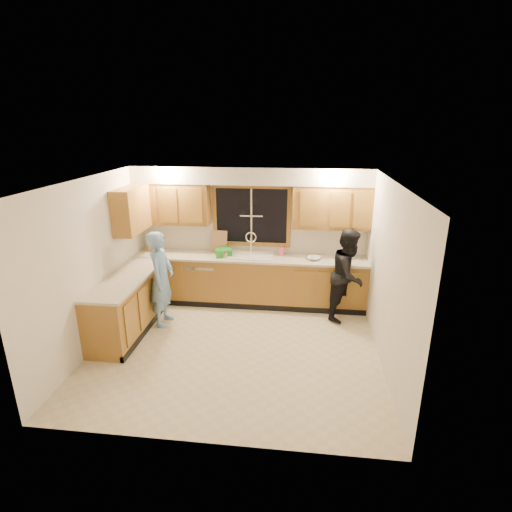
{
  "coord_description": "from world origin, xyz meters",
  "views": [
    {
      "loc": [
        0.93,
        -5.18,
        3.23
      ],
      "look_at": [
        0.23,
        0.65,
        1.25
      ],
      "focal_mm": 28.0,
      "sensor_mm": 36.0,
      "label": 1
    }
  ],
  "objects": [
    {
      "name": "wall_right",
      "position": [
        2.1,
        0.0,
        1.25
      ],
      "size": [
        0.0,
        3.8,
        3.8
      ],
      "primitive_type": "plane",
      "rotation": [
        1.57,
        0.0,
        -1.57
      ],
      "color": "white",
      "rests_on": "ground"
    },
    {
      "name": "woman",
      "position": [
        1.74,
        1.22,
        0.79
      ],
      "size": [
        0.9,
        0.96,
        1.58
      ],
      "primitive_type": "imported",
      "rotation": [
        0.0,
        0.0,
        1.04
      ],
      "color": "black",
      "rests_on": "floor"
    },
    {
      "name": "man",
      "position": [
        -1.32,
        0.64,
        0.8
      ],
      "size": [
        0.38,
        0.58,
        1.59
      ],
      "primitive_type": "imported",
      "rotation": [
        0.0,
        0.0,
        1.57
      ],
      "color": "#71A0D7",
      "rests_on": "floor"
    },
    {
      "name": "upper_cabinets_right",
      "position": [
        1.43,
        1.73,
        1.83
      ],
      "size": [
        1.35,
        0.33,
        0.75
      ],
      "primitive_type": "cube",
      "color": "#A3702F",
      "rests_on": "wall_back"
    },
    {
      "name": "can_left",
      "position": [
        -0.4,
        1.39,
        0.98
      ],
      "size": [
        0.09,
        0.09,
        0.12
      ],
      "primitive_type": "cylinder",
      "rotation": [
        0.0,
        0.0,
        0.4
      ],
      "color": "#B4A88B",
      "rests_on": "countertop_back"
    },
    {
      "name": "base_cabinets_back",
      "position": [
        0.0,
        1.6,
        0.44
      ],
      "size": [
        4.2,
        0.6,
        0.88
      ],
      "primitive_type": "cube",
      "color": "#A3702F",
      "rests_on": "ground"
    },
    {
      "name": "can_right",
      "position": [
        -0.33,
        1.51,
        0.98
      ],
      "size": [
        0.08,
        0.08,
        0.11
      ],
      "primitive_type": "cylinder",
      "rotation": [
        0.0,
        0.0,
        -0.35
      ],
      "color": "#B4A88B",
      "rests_on": "countertop_back"
    },
    {
      "name": "cutting_board",
      "position": [
        -0.6,
        1.82,
        1.12
      ],
      "size": [
        0.31,
        0.13,
        0.39
      ],
      "primitive_type": "cube",
      "rotation": [
        -0.21,
        0.0,
        -0.09
      ],
      "color": "tan",
      "rests_on": "countertop_back"
    },
    {
      "name": "floor",
      "position": [
        0.0,
        0.0,
        0.0
      ],
      "size": [
        4.2,
        4.2,
        0.0
      ],
      "primitive_type": "plane",
      "color": "beige",
      "rests_on": "ground"
    },
    {
      "name": "upper_cabinets_return",
      "position": [
        -1.94,
        1.12,
        1.83
      ],
      "size": [
        0.33,
        0.9,
        0.75
      ],
      "primitive_type": "cube",
      "color": "#A3702F",
      "rests_on": "wall_left"
    },
    {
      "name": "soap_bottle",
      "position": [
        0.57,
        1.76,
        1.01
      ],
      "size": [
        0.11,
        0.11,
        0.18
      ],
      "primitive_type": "imported",
      "rotation": [
        0.0,
        0.0,
        -0.38
      ],
      "color": "#F95E87",
      "rests_on": "countertop_back"
    },
    {
      "name": "bowl",
      "position": [
        1.15,
        1.54,
        0.95
      ],
      "size": [
        0.26,
        0.26,
        0.06
      ],
      "primitive_type": "imported",
      "rotation": [
        0.0,
        0.0,
        -0.16
      ],
      "color": "silver",
      "rests_on": "countertop_back"
    },
    {
      "name": "countertop_left",
      "position": [
        -1.79,
        0.35,
        0.9
      ],
      "size": [
        0.63,
        1.9,
        0.04
      ],
      "primitive_type": "cube",
      "color": "beige",
      "rests_on": "base_cabinets_left"
    },
    {
      "name": "sink",
      "position": [
        0.0,
        1.6,
        0.86
      ],
      "size": [
        0.86,
        0.52,
        0.57
      ],
      "color": "white",
      "rests_on": "countertop_back"
    },
    {
      "name": "window_frame",
      "position": [
        0.0,
        1.89,
        1.6
      ],
      "size": [
        1.44,
        0.03,
        1.14
      ],
      "color": "black",
      "rests_on": "wall_back"
    },
    {
      "name": "wall_back",
      "position": [
        0.0,
        1.9,
        1.25
      ],
      "size": [
        4.2,
        0.0,
        4.2
      ],
      "primitive_type": "plane",
      "rotation": [
        1.57,
        0.0,
        0.0
      ],
      "color": "white",
      "rests_on": "ground"
    },
    {
      "name": "knife_block",
      "position": [
        -1.85,
        1.66,
        1.03
      ],
      "size": [
        0.12,
        0.1,
        0.22
      ],
      "primitive_type": "cube",
      "rotation": [
        0.0,
        0.0,
        -0.04
      ],
      "color": "olive",
      "rests_on": "countertop_back"
    },
    {
      "name": "dishwasher",
      "position": [
        -0.85,
        1.59,
        0.41
      ],
      "size": [
        0.6,
        0.56,
        0.82
      ],
      "primitive_type": "cube",
      "color": "silver",
      "rests_on": "floor"
    },
    {
      "name": "base_cabinets_left",
      "position": [
        -1.8,
        0.35,
        0.44
      ],
      "size": [
        0.6,
        1.9,
        0.88
      ],
      "primitive_type": "cube",
      "color": "#A3702F",
      "rests_on": "ground"
    },
    {
      "name": "soffit",
      "position": [
        0.0,
        1.72,
        2.35
      ],
      "size": [
        4.2,
        0.35,
        0.3
      ],
      "primitive_type": "cube",
      "color": "beige",
      "rests_on": "wall_back"
    },
    {
      "name": "countertop_back",
      "position": [
        0.0,
        1.58,
        0.9
      ],
      "size": [
        4.2,
        0.63,
        0.04
      ],
      "primitive_type": "cube",
      "color": "beige",
      "rests_on": "base_cabinets_back"
    },
    {
      "name": "stove",
      "position": [
        -1.8,
        -0.22,
        0.45
      ],
      "size": [
        0.58,
        0.75,
        0.9
      ],
      "primitive_type": "cube",
      "color": "silver",
      "rests_on": "floor"
    },
    {
      "name": "ceiling",
      "position": [
        0.0,
        0.0,
        2.5
      ],
      "size": [
        4.2,
        4.2,
        0.0
      ],
      "primitive_type": "plane",
      "rotation": [
        3.14,
        0.0,
        0.0
      ],
      "color": "white"
    },
    {
      "name": "wall_left",
      "position": [
        -2.1,
        0.0,
        1.25
      ],
      "size": [
        0.0,
        3.8,
        3.8
      ],
      "primitive_type": "plane",
      "rotation": [
        1.57,
        0.0,
        1.57
      ],
      "color": "white",
      "rests_on": "ground"
    },
    {
      "name": "dish_crate",
      "position": [
        -0.47,
        1.56,
        0.99
      ],
      "size": [
        0.35,
        0.34,
        0.14
      ],
      "primitive_type": "cube",
      "rotation": [
        0.0,
        0.0,
        0.26
      ],
      "color": "#259126",
      "rests_on": "countertop_back"
    },
    {
      "name": "upper_cabinets_left",
      "position": [
        -1.43,
        1.73,
        1.83
      ],
      "size": [
        1.35,
        0.33,
        0.75
      ],
      "primitive_type": "cube",
      "color": "#A3702F",
      "rests_on": "wall_back"
    }
  ]
}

